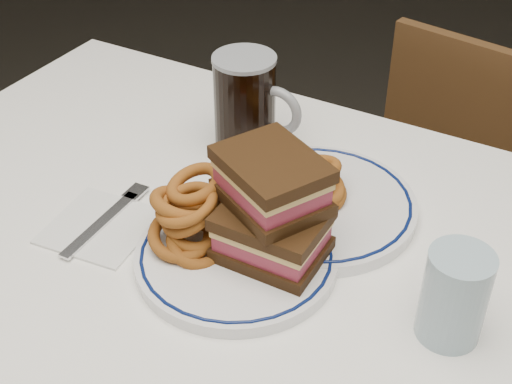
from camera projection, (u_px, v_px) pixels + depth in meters
The scene contains 11 objects.
dining_table at pixel (256, 322), 0.98m from camera, with size 1.27×0.87×0.75m.
chair_far at pixel (475, 180), 1.60m from camera, with size 0.43×0.43×0.80m.
main_plate at pixel (236, 256), 0.92m from camera, with size 0.26×0.26×0.02m.
reuben_sandwich at pixel (272, 208), 0.88m from camera, with size 0.16×0.15×0.13m.
onion_rings_main at pixel (189, 215), 0.91m from camera, with size 0.12×0.13×0.11m.
ketchup_ramekin at pixel (243, 207), 0.96m from camera, with size 0.06×0.06×0.04m.
beer_mug at pixel (247, 104), 1.09m from camera, with size 0.14×0.10×0.16m.
water_glass at pixel (454, 296), 0.79m from camera, with size 0.07×0.07×0.12m, color #8FA8B8.
far_plate at pixel (318, 204), 1.00m from camera, with size 0.28×0.28×0.02m.
onion_rings_far at pixel (312, 183), 0.99m from camera, with size 0.11×0.11×0.07m.
napkin_fork at pixel (102, 225), 0.98m from camera, with size 0.15×0.18×0.01m.
Camera 1 is at (0.33, -0.59, 1.38)m, focal length 50.00 mm.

